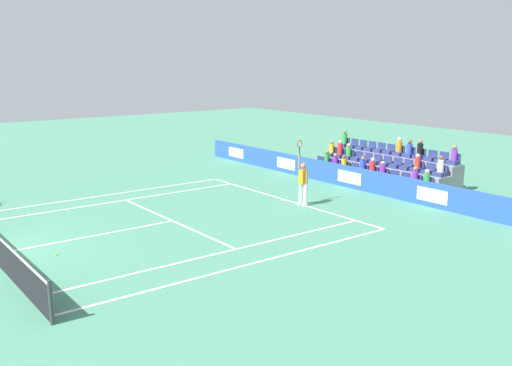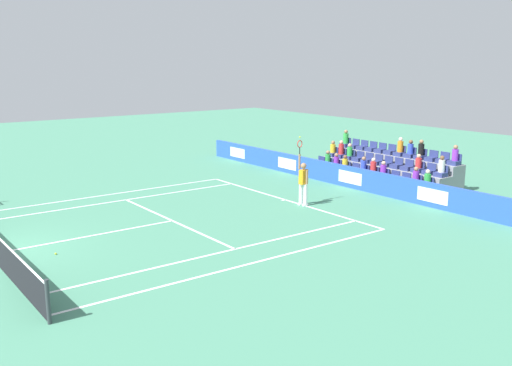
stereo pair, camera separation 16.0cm
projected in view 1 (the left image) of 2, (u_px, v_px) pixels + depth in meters
The scene contains 12 objects.
line_baseline at pixel (285, 200), 24.72m from camera, with size 10.97×0.10×0.01m, color white.
line_service at pixel (173, 221), 21.47m from camera, with size 8.23×0.10×0.01m, color white.
line_centre_service at pixel (90, 236), 19.58m from camera, with size 0.10×6.40×0.01m, color white.
line_singles_sideline_left at pixel (116, 201), 24.41m from camera, with size 0.10×11.89×0.01m, color white.
line_singles_sideline_right at pixel (224, 252), 18.00m from camera, with size 0.10×11.89×0.01m, color white.
line_doubles_sideline_left at pixel (103, 196), 25.48m from camera, with size 0.10×11.89×0.01m, color white.
line_doubles_sideline_right at pixel (250, 264), 16.93m from camera, with size 0.10×11.89×0.01m, color white.
line_centre_mark at pixel (283, 200), 24.66m from camera, with size 0.10×0.20×0.01m, color white.
sponsor_barrier at pixel (351, 177), 26.99m from camera, with size 23.01×0.22×1.00m.
tennis_player at pixel (303, 182), 23.61m from camera, with size 0.53×0.39×2.85m.
stadium_stand at pixel (384, 170), 28.33m from camera, with size 7.44×2.85×2.21m.
loose_tennis_ball at pixel (56, 254), 17.70m from camera, with size 0.07×0.07×0.07m, color #D1E533.
Camera 1 is at (-18.38, 3.62, 5.89)m, focal length 40.36 mm.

